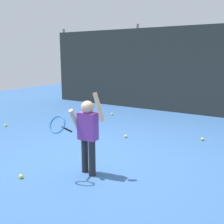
{
  "coord_description": "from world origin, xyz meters",
  "views": [
    {
      "loc": [
        2.76,
        -3.89,
        1.9
      ],
      "look_at": [
        0.12,
        0.29,
        0.85
      ],
      "focal_mm": 43.23,
      "sensor_mm": 36.0,
      "label": 1
    }
  ],
  "objects": [
    {
      "name": "tennis_player",
      "position": [
        0.24,
        -0.64,
        0.73
      ],
      "size": [
        0.69,
        0.61,
        1.35
      ],
      "rotation": [
        0.0,
        0.0,
        0.06
      ],
      "color": "#232326",
      "rests_on": "ground"
    },
    {
      "name": "tennis_ball_1",
      "position": [
        -1.76,
        3.27,
        0.03
      ],
      "size": [
        0.07,
        0.07,
        0.07
      ],
      "primitive_type": "sphere",
      "color": "#CCE033",
      "rests_on": "ground"
    },
    {
      "name": "fence_post_0",
      "position": [
        -5.14,
        4.88,
        1.48
      ],
      "size": [
        0.09,
        0.09,
        2.96
      ],
      "primitive_type": "cylinder",
      "color": "slate",
      "rests_on": "ground"
    },
    {
      "name": "tennis_ball_6",
      "position": [
        -0.74,
        0.91,
        0.03
      ],
      "size": [
        0.07,
        0.07,
        0.07
      ],
      "primitive_type": "sphere",
      "color": "#CCE033",
      "rests_on": "ground"
    },
    {
      "name": "ground_plane",
      "position": [
        0.0,
        0.0,
        0.0
      ],
      "size": [
        20.0,
        20.0,
        0.0
      ],
      "primitive_type": "plane",
      "color": "#335B93"
    },
    {
      "name": "tennis_ball_8",
      "position": [
        -0.2,
        1.4,
        0.03
      ],
      "size": [
        0.07,
        0.07,
        0.07
      ],
      "primitive_type": "sphere",
      "color": "#CCE033",
      "rests_on": "ground"
    },
    {
      "name": "fence_post_1",
      "position": [
        -1.71,
        4.88,
        1.48
      ],
      "size": [
        0.09,
        0.09,
        2.96
      ],
      "primitive_type": "cylinder",
      "color": "slate",
      "rests_on": "ground"
    },
    {
      "name": "tennis_ball_3",
      "position": [
        1.38,
        2.14,
        0.03
      ],
      "size": [
        0.07,
        0.07,
        0.07
      ],
      "primitive_type": "sphere",
      "color": "#CCE033",
      "rests_on": "ground"
    },
    {
      "name": "tennis_ball_5",
      "position": [
        -3.43,
        0.54,
        0.03
      ],
      "size": [
        0.07,
        0.07,
        0.07
      ],
      "primitive_type": "sphere",
      "color": "#CCE033",
      "rests_on": "ground"
    },
    {
      "name": "tennis_ball_0",
      "position": [
        -0.54,
        -1.34,
        0.03
      ],
      "size": [
        0.07,
        0.07,
        0.07
      ],
      "primitive_type": "sphere",
      "color": "#CCE033",
      "rests_on": "ground"
    },
    {
      "name": "back_fence_windscreen",
      "position": [
        0.0,
        4.82,
        1.4
      ],
      "size": [
        10.57,
        0.08,
        2.81
      ],
      "primitive_type": "cube",
      "color": "#282D2B",
      "rests_on": "ground"
    }
  ]
}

